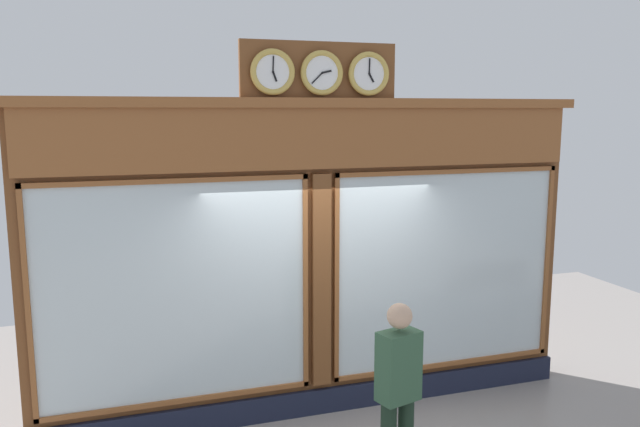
% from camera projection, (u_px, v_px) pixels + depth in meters
% --- Properties ---
extents(shop_facade, '(6.11, 0.42, 4.00)m').
position_uv_depth(shop_facade, '(316.00, 256.00, 6.89)').
color(shop_facade, brown).
rests_on(shop_facade, ground_plane).
extents(pedestrian, '(0.41, 0.31, 1.69)m').
position_uv_depth(pedestrian, '(398.00, 388.00, 5.50)').
color(pedestrian, '#1C2F21').
rests_on(pedestrian, ground_plane).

